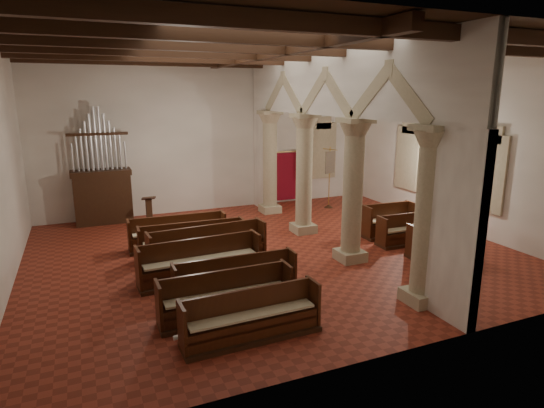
{
  "coord_description": "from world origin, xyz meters",
  "views": [
    {
      "loc": [
        -5.14,
        -12.06,
        4.69
      ],
      "look_at": [
        0.19,
        0.5,
        1.38
      ],
      "focal_mm": 30.0,
      "sensor_mm": 36.0,
      "label": 1
    }
  ],
  "objects_px": {
    "aisle_pew_0": "(439,245)",
    "nave_pew_0": "(252,323)",
    "processional_banner": "(329,189)",
    "lectern": "(149,213)",
    "pipe_organ": "(102,187)"
  },
  "relations": [
    {
      "from": "aisle_pew_0",
      "to": "lectern",
      "type": "bearing_deg",
      "value": 140.58
    },
    {
      "from": "lectern",
      "to": "nave_pew_0",
      "type": "bearing_deg",
      "value": -86.34
    },
    {
      "from": "pipe_organ",
      "to": "aisle_pew_0",
      "type": "height_order",
      "value": "pipe_organ"
    },
    {
      "from": "aisle_pew_0",
      "to": "nave_pew_0",
      "type": "bearing_deg",
      "value": -159.41
    },
    {
      "from": "pipe_organ",
      "to": "lectern",
      "type": "height_order",
      "value": "pipe_organ"
    },
    {
      "from": "lectern",
      "to": "aisle_pew_0",
      "type": "relative_size",
      "value": 0.58
    },
    {
      "from": "pipe_organ",
      "to": "lectern",
      "type": "bearing_deg",
      "value": -37.11
    },
    {
      "from": "pipe_organ",
      "to": "aisle_pew_0",
      "type": "bearing_deg",
      "value": -40.84
    },
    {
      "from": "processional_banner",
      "to": "nave_pew_0",
      "type": "xyz_separation_m",
      "value": [
        -6.75,
        -8.72,
        -0.5
      ]
    },
    {
      "from": "pipe_organ",
      "to": "processional_banner",
      "type": "xyz_separation_m",
      "value": [
        8.9,
        -1.25,
        -0.55
      ]
    },
    {
      "from": "lectern",
      "to": "nave_pew_0",
      "type": "distance_m",
      "value": 8.87
    },
    {
      "from": "processional_banner",
      "to": "lectern",
      "type": "bearing_deg",
      "value": 159.19
    },
    {
      "from": "lectern",
      "to": "pipe_organ",
      "type": "bearing_deg",
      "value": 142.23
    },
    {
      "from": "processional_banner",
      "to": "nave_pew_0",
      "type": "bearing_deg",
      "value": -147.54
    },
    {
      "from": "aisle_pew_0",
      "to": "processional_banner",
      "type": "bearing_deg",
      "value": 92.3
    }
  ]
}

